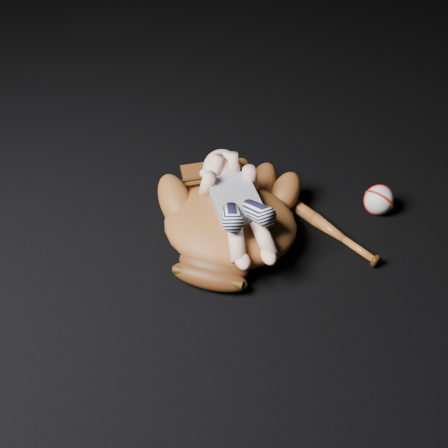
{
  "coord_description": "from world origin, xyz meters",
  "views": [
    {
      "loc": [
        -0.01,
        -1.15,
        1.01
      ],
      "look_at": [
        0.0,
        -0.09,
        0.08
      ],
      "focal_mm": 45.0,
      "sensor_mm": 36.0,
      "label": 1
    }
  ],
  "objects": [
    {
      "name": "baseball_glove",
      "position": [
        0.02,
        -0.07,
        0.08
      ],
      "size": [
        0.56,
        0.59,
        0.15
      ],
      "primitive_type": null,
      "rotation": [
        0.0,
        0.0,
        -0.33
      ],
      "color": "brown",
      "rests_on": "ground"
    },
    {
      "name": "newborn_baby",
      "position": [
        0.04,
        -0.08,
        0.13
      ],
      "size": [
        0.27,
        0.42,
        0.16
      ],
      "primitive_type": null,
      "rotation": [
        0.0,
        0.0,
        0.23
      ],
      "color": "#E1AA91",
      "rests_on": "baseball_glove"
    },
    {
      "name": "baseball",
      "position": [
        0.43,
        0.04,
        0.04
      ],
      "size": [
        0.1,
        0.1,
        0.08
      ],
      "primitive_type": "sphere",
      "rotation": [
        0.0,
        0.0,
        -0.36
      ],
      "color": "silver",
      "rests_on": "ground"
    },
    {
      "name": "baseball_bat",
      "position": [
        0.27,
        -0.03,
        0.02
      ],
      "size": [
        0.27,
        0.32,
        0.04
      ],
      "primitive_type": null,
      "rotation": [
        0.0,
        0.0,
        0.68
      ],
      "color": "#9E541E",
      "rests_on": "ground"
    }
  ]
}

